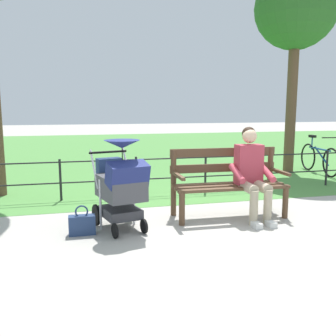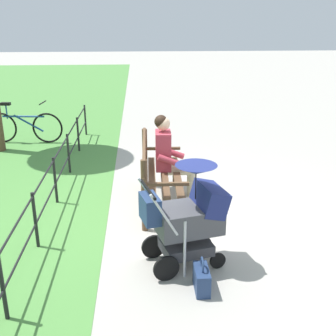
% 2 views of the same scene
% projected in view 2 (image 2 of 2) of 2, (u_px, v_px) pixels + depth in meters
% --- Properties ---
extents(ground_plane, '(60.00, 60.00, 0.00)m').
position_uv_depth(ground_plane, '(167.00, 218.00, 5.69)').
color(ground_plane, '#ADA89E').
extents(park_bench, '(1.61, 0.64, 0.96)m').
position_uv_depth(park_bench, '(156.00, 171.00, 5.91)').
color(park_bench, brown).
rests_on(park_bench, ground).
extents(person_on_bench, '(0.54, 0.74, 1.28)m').
position_uv_depth(person_on_bench, '(171.00, 155.00, 6.13)').
color(person_on_bench, tan).
rests_on(person_on_bench, ground).
extents(stroller, '(0.69, 0.97, 1.15)m').
position_uv_depth(stroller, '(189.00, 215.00, 4.45)').
color(stroller, black).
rests_on(stroller, ground).
extents(handbag, '(0.32, 0.14, 0.37)m').
position_uv_depth(handbag, '(202.00, 279.00, 4.15)').
color(handbag, navy).
rests_on(handbag, ground).
extents(park_fence, '(8.91, 0.04, 0.70)m').
position_uv_depth(park_fence, '(53.00, 179.00, 5.91)').
color(park_fence, black).
rests_on(park_fence, ground).
extents(bicycle, '(0.44, 1.66, 0.89)m').
position_uv_depth(bicycle, '(24.00, 126.00, 9.03)').
color(bicycle, black).
rests_on(bicycle, ground).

